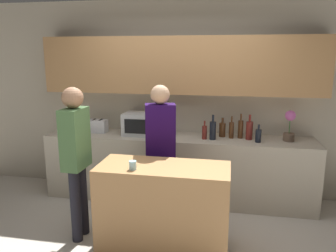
# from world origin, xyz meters

# --- Properties ---
(back_wall) EXTENTS (6.40, 0.40, 2.70)m
(back_wall) POSITION_xyz_m (0.00, 1.66, 1.54)
(back_wall) COLOR #B2A893
(back_wall) RESTS_ON ground_plane
(back_counter) EXTENTS (3.60, 0.62, 0.89)m
(back_counter) POSITION_xyz_m (0.00, 1.39, 0.44)
(back_counter) COLOR #B7AD99
(back_counter) RESTS_ON ground_plane
(kitchen_island) EXTENTS (1.31, 0.57, 0.89)m
(kitchen_island) POSITION_xyz_m (0.05, 0.18, 0.45)
(kitchen_island) COLOR #B27F4C
(kitchen_island) RESTS_ON ground_plane
(microwave) EXTENTS (0.52, 0.39, 0.30)m
(microwave) POSITION_xyz_m (-0.49, 1.43, 1.04)
(microwave) COLOR #B7BABC
(microwave) RESTS_ON back_counter
(toaster) EXTENTS (0.26, 0.16, 0.18)m
(toaster) POSITION_xyz_m (-1.16, 1.43, 0.98)
(toaster) COLOR silver
(toaster) RESTS_ON back_counter
(potted_plant) EXTENTS (0.14, 0.14, 0.39)m
(potted_plant) POSITION_xyz_m (1.43, 1.43, 1.08)
(potted_plant) COLOR brown
(potted_plant) RESTS_ON back_counter
(bottle_0) EXTENTS (0.06, 0.06, 0.24)m
(bottle_0) POSITION_xyz_m (0.36, 1.32, 0.98)
(bottle_0) COLOR maroon
(bottle_0) RESTS_ON back_counter
(bottle_1) EXTENTS (0.08, 0.08, 0.33)m
(bottle_1) POSITION_xyz_m (0.47, 1.33, 1.01)
(bottle_1) COLOR black
(bottle_1) RESTS_ON back_counter
(bottle_2) EXTENTS (0.08, 0.08, 0.26)m
(bottle_2) POSITION_xyz_m (0.59, 1.49, 0.99)
(bottle_2) COLOR #472814
(bottle_2) RESTS_ON back_counter
(bottle_3) EXTENTS (0.07, 0.07, 0.29)m
(bottle_3) POSITION_xyz_m (0.71, 1.44, 1.00)
(bottle_3) COLOR #472814
(bottle_3) RESTS_ON back_counter
(bottle_4) EXTENTS (0.07, 0.07, 0.33)m
(bottle_4) POSITION_xyz_m (0.82, 1.47, 1.01)
(bottle_4) COLOR #472814
(bottle_4) RESTS_ON back_counter
(bottle_5) EXTENTS (0.09, 0.09, 0.33)m
(bottle_5) POSITION_xyz_m (0.93, 1.41, 1.01)
(bottle_5) COLOR maroon
(bottle_5) RESTS_ON back_counter
(bottle_6) EXTENTS (0.07, 0.07, 0.23)m
(bottle_6) POSITION_xyz_m (1.04, 1.29, 0.97)
(bottle_6) COLOR black
(bottle_6) RESTS_ON back_counter
(cup_0) EXTENTS (0.07, 0.07, 0.09)m
(cup_0) POSITION_xyz_m (-0.22, 0.03, 0.93)
(cup_0) COLOR #A0D4E3
(cup_0) RESTS_ON kitchen_island
(person_left) EXTENTS (0.38, 0.27, 1.64)m
(person_left) POSITION_xyz_m (-0.10, 0.73, 0.97)
(person_left) COLOR black
(person_left) RESTS_ON ground_plane
(person_center) EXTENTS (0.22, 0.35, 1.65)m
(person_center) POSITION_xyz_m (-0.89, 0.21, 0.98)
(person_center) COLOR black
(person_center) RESTS_ON ground_plane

